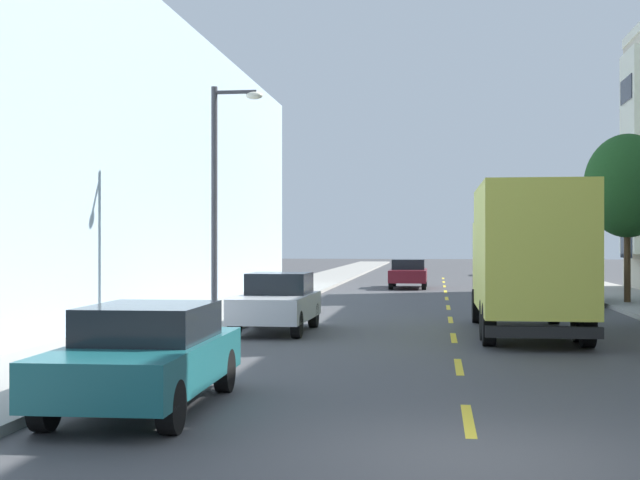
{
  "coord_description": "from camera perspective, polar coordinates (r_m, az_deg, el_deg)",
  "views": [
    {
      "loc": [
        -0.41,
        -9.74,
        2.31
      ],
      "look_at": [
        -4.11,
        18.69,
        2.36
      ],
      "focal_mm": 50.33,
      "sensor_mm": 36.0,
      "label": 1
    }
  ],
  "objects": [
    {
      "name": "parked_sedan_black",
      "position": [
        51.8,
        12.56,
        -1.83
      ],
      "size": [
        1.87,
        4.53,
        1.43
      ],
      "color": "black",
      "rests_on": "ground_plane"
    },
    {
      "name": "sidewalk_right",
      "position": [
        38.54,
        18.68,
        -3.43
      ],
      "size": [
        3.2,
        120.0,
        0.14
      ],
      "primitive_type": "cube",
      "color": "#99968E",
      "rests_on": "ground_plane"
    },
    {
      "name": "delivery_box_truck",
      "position": [
        22.67,
        13.01,
        -0.82
      ],
      "size": [
        2.4,
        7.83,
        3.65
      ],
      "color": "#D8D84C",
      "rests_on": "ground_plane"
    },
    {
      "name": "parked_hatchback_silver",
      "position": [
        23.07,
        -2.75,
        -3.97
      ],
      "size": [
        1.78,
        4.02,
        1.5
      ],
      "color": "#B2B5BA",
      "rests_on": "ground_plane"
    },
    {
      "name": "street_lamp",
      "position": [
        23.28,
        -6.34,
        3.45
      ],
      "size": [
        1.35,
        0.28,
        6.18
      ],
      "color": "#38383D",
      "rests_on": "sidewalk_left"
    },
    {
      "name": "parked_wagon_forest",
      "position": [
        63.04,
        11.67,
        -1.47
      ],
      "size": [
        1.95,
        4.75,
        1.5
      ],
      "color": "#194C28",
      "rests_on": "ground_plane"
    },
    {
      "name": "sidewalk_left",
      "position": [
        38.39,
        -2.63,
        -3.45
      ],
      "size": [
        3.2,
        120.0,
        0.14
      ],
      "primitive_type": "cube",
      "color": "#99968E",
      "rests_on": "ground_plane"
    },
    {
      "name": "apartment_block_opposite",
      "position": [
        32.67,
        -16.66,
        4.32
      ],
      "size": [
        10.0,
        36.0,
        9.66
      ],
      "primitive_type": "cube",
      "color": "#9EB7CC",
      "rests_on": "ground_plane"
    },
    {
      "name": "parked_wagon_sky",
      "position": [
        34.34,
        15.41,
        -2.62
      ],
      "size": [
        1.83,
        4.7,
        1.5
      ],
      "color": "#7A9EC6",
      "rests_on": "ground_plane"
    },
    {
      "name": "parked_sedan_teal",
      "position": [
        12.73,
        -10.99,
        -7.16
      ],
      "size": [
        1.91,
        4.54,
        1.43
      ],
      "color": "#195B60",
      "rests_on": "ground_plane"
    },
    {
      "name": "lane_centerline_dashes",
      "position": [
        34.32,
        8.1,
        -3.96
      ],
      "size": [
        0.14,
        47.2,
        0.01
      ],
      "color": "yellow",
      "rests_on": "ground_plane"
    },
    {
      "name": "moving_burgundy_sedan",
      "position": [
        44.84,
        5.64,
        -2.1
      ],
      "size": [
        1.8,
        4.5,
        1.43
      ],
      "color": "maroon",
      "rests_on": "ground_plane"
    },
    {
      "name": "ground_plane",
      "position": [
        39.81,
        8.01,
        -3.43
      ],
      "size": [
        160.0,
        160.0,
        0.0
      ],
      "primitive_type": "plane",
      "color": "#424244"
    },
    {
      "name": "street_tree_third",
      "position": [
        34.12,
        18.95,
        3.27
      ],
      "size": [
        3.05,
        3.05,
        6.06
      ],
      "color": "#47331E",
      "rests_on": "sidewalk_right"
    }
  ]
}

